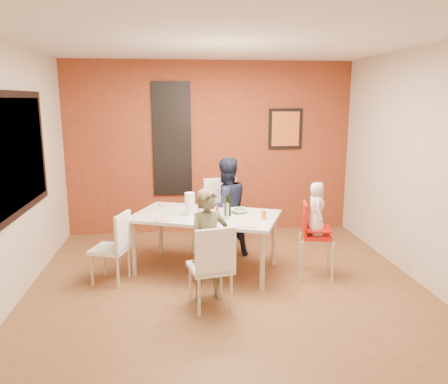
{
  "coord_description": "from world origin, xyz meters",
  "views": [
    {
      "loc": [
        -0.56,
        -4.64,
        2.11
      ],
      "look_at": [
        0.0,
        0.3,
        1.05
      ],
      "focal_mm": 35.0,
      "sensor_mm": 36.0,
      "label": 1
    }
  ],
  "objects": [
    {
      "name": "ground",
      "position": [
        0.0,
        0.0,
        0.0
      ],
      "size": [
        4.5,
        4.5,
        0.0
      ],
      "primitive_type": "plane",
      "color": "brown",
      "rests_on": "ground"
    },
    {
      "name": "ceiling",
      "position": [
        0.0,
        0.0,
        2.7
      ],
      "size": [
        4.5,
        4.5,
        0.02
      ],
      "primitive_type": "cube",
      "color": "silver",
      "rests_on": "wall_back"
    },
    {
      "name": "wall_back",
      "position": [
        0.0,
        2.25,
        1.35
      ],
      "size": [
        4.5,
        0.02,
        2.7
      ],
      "primitive_type": "cube",
      "color": "beige",
      "rests_on": "ground"
    },
    {
      "name": "wall_front",
      "position": [
        0.0,
        -2.25,
        1.35
      ],
      "size": [
        4.5,
        0.02,
        2.7
      ],
      "primitive_type": "cube",
      "color": "beige",
      "rests_on": "ground"
    },
    {
      "name": "wall_left",
      "position": [
        -2.25,
        0.0,
        1.35
      ],
      "size": [
        0.02,
        4.5,
        2.7
      ],
      "primitive_type": "cube",
      "color": "beige",
      "rests_on": "ground"
    },
    {
      "name": "wall_right",
      "position": [
        2.25,
        0.0,
        1.35
      ],
      "size": [
        0.02,
        4.5,
        2.7
      ],
      "primitive_type": "cube",
      "color": "beige",
      "rests_on": "ground"
    },
    {
      "name": "brick_accent_wall",
      "position": [
        0.0,
        2.23,
        1.35
      ],
      "size": [
        4.5,
        0.02,
        2.7
      ],
      "primitive_type": "cube",
      "color": "maroon",
      "rests_on": "ground"
    },
    {
      "name": "picture_window_frame",
      "position": [
        -2.22,
        0.2,
        1.55
      ],
      "size": [
        0.05,
        1.7,
        1.3
      ],
      "primitive_type": "cube",
      "color": "black",
      "rests_on": "wall_left"
    },
    {
      "name": "picture_window_pane",
      "position": [
        -2.21,
        0.2,
        1.55
      ],
      "size": [
        0.02,
        1.55,
        1.15
      ],
      "primitive_type": "cube",
      "color": "black",
      "rests_on": "wall_left"
    },
    {
      "name": "glassblock_strip",
      "position": [
        -0.6,
        2.21,
        1.5
      ],
      "size": [
        0.55,
        0.03,
        1.7
      ],
      "primitive_type": "cube",
      "color": "silver",
      "rests_on": "wall_back"
    },
    {
      "name": "glassblock_surround",
      "position": [
        -0.6,
        2.21,
        1.5
      ],
      "size": [
        0.6,
        0.03,
        1.76
      ],
      "primitive_type": "cube",
      "color": "black",
      "rests_on": "wall_back"
    },
    {
      "name": "art_print_frame",
      "position": [
        1.2,
        2.21,
        1.65
      ],
      "size": [
        0.54,
        0.03,
        0.64
      ],
      "primitive_type": "cube",
      "color": "black",
      "rests_on": "wall_back"
    },
    {
      "name": "art_print_canvas",
      "position": [
        1.2,
        2.19,
        1.65
      ],
      "size": [
        0.44,
        0.01,
        0.54
      ],
      "primitive_type": "cube",
      "color": "orange",
      "rests_on": "wall_back"
    },
    {
      "name": "dining_table",
      "position": [
        -0.2,
        0.54,
        0.66
      ],
      "size": [
        1.97,
        1.54,
        0.72
      ],
      "rotation": [
        0.0,
        0.0,
        -0.38
      ],
      "color": "silver",
      "rests_on": "ground"
    },
    {
      "name": "chair_near",
      "position": [
        -0.21,
        -0.53,
        0.5
      ],
      "size": [
        0.49,
        0.49,
        0.89
      ],
      "rotation": [
        0.0,
        0.0,
        3.36
      ],
      "color": "white",
      "rests_on": "ground"
    },
    {
      "name": "chair_far",
      "position": [
        0.09,
        1.28,
        0.57
      ],
      "size": [
        0.55,
        0.55,
        1.02
      ],
      "rotation": [
        0.0,
        0.0,
        0.19
      ],
      "color": "white",
      "rests_on": "ground"
    },
    {
      "name": "chair_left",
      "position": [
        -1.27,
        0.29,
        0.47
      ],
      "size": [
        0.49,
        0.49,
        0.84
      ],
      "rotation": [
        0.0,
        0.0,
        4.4
      ],
      "color": "white",
      "rests_on": "ground"
    },
    {
      "name": "high_chair",
      "position": [
        1.06,
        0.2,
        0.55
      ],
      "size": [
        0.45,
        0.45,
        0.91
      ],
      "rotation": [
        0.0,
        0.0,
        1.36
      ],
      "color": "red",
      "rests_on": "ground"
    },
    {
      "name": "child_near",
      "position": [
        -0.23,
        -0.29,
        0.6
      ],
      "size": [
        0.51,
        0.43,
        1.21
      ],
      "primitive_type": "imported",
      "rotation": [
        0.0,
        0.0,
        0.36
      ],
      "color": "#5F5F44",
      "rests_on": "ground"
    },
    {
      "name": "child_far",
      "position": [
        0.1,
        1.03,
        0.68
      ],
      "size": [
        0.8,
        0.71,
        1.36
      ],
      "primitive_type": "imported",
      "rotation": [
        0.0,
        0.0,
        3.5
      ],
      "color": "black",
      "rests_on": "ground"
    },
    {
      "name": "toddler",
      "position": [
        1.08,
        0.19,
        0.85
      ],
      "size": [
        0.24,
        0.33,
        0.63
      ],
      "primitive_type": "imported",
      "rotation": [
        0.0,
        0.0,
        1.42
      ],
      "color": "silver",
      "rests_on": "high_chair"
    },
    {
      "name": "plate_near_left",
      "position": [
        -0.72,
        0.36,
        0.73
      ],
      "size": [
        0.21,
        0.21,
        0.01
      ],
      "primitive_type": "cube",
      "rotation": [
        0.0,
        0.0,
        0.09
      ],
      "color": "white",
      "rests_on": "dining_table"
    },
    {
      "name": "plate_far_mid",
      "position": [
        -0.01,
        0.87,
        0.73
      ],
      "size": [
        0.28,
        0.28,
        0.01
      ],
      "primitive_type": "cube",
      "rotation": [
        0.0,
        0.0,
        -0.21
      ],
      "color": "white",
      "rests_on": "dining_table"
    },
    {
      "name": "plate_near_right",
      "position": [
        0.23,
        0.01,
        0.73
      ],
      "size": [
        0.25,
        0.25,
        0.01
      ],
      "primitive_type": "cube",
      "rotation": [
        0.0,
        0.0,
        -0.23
      ],
      "color": "white",
      "rests_on": "dining_table"
    },
    {
      "name": "plate_far_left",
      "position": [
        -0.67,
        1.06,
        0.73
      ],
      "size": [
        0.27,
        0.27,
        0.01
      ],
      "primitive_type": "cube",
      "rotation": [
        0.0,
        0.0,
        0.25
      ],
      "color": "white",
      "rests_on": "dining_table"
    },
    {
      "name": "salad_bowl_a",
      "position": [
        -0.17,
        0.41,
        0.75
      ],
      "size": [
        0.24,
        0.24,
        0.05
      ],
      "primitive_type": "imported",
      "rotation": [
        0.0,
        0.0,
        0.28
      ],
      "color": "silver",
      "rests_on": "dining_table"
    },
    {
      "name": "salad_bowl_b",
      "position": [
        0.22,
        0.57,
        0.75
      ],
      "size": [
        0.28,
        0.28,
        0.05
      ],
      "primitive_type": "imported",
      "rotation": [
        0.0,
        0.0,
        0.39
      ],
      "color": "white",
      "rests_on": "dining_table"
    },
    {
      "name": "wine_bottle",
      "position": [
        0.07,
        0.45,
        0.85
      ],
      "size": [
        0.07,
        0.07,
        0.25
      ],
      "primitive_type": "cylinder",
      "color": "black",
      "rests_on": "dining_table"
    },
    {
      "name": "wine_glass_a",
      "position": [
        -0.28,
        0.32,
        0.83
      ],
      "size": [
        0.07,
        0.07,
        0.21
      ],
      "primitive_type": "cylinder",
      "color": "white",
      "rests_on": "dining_table"
    },
    {
      "name": "wine_glass_b",
      "position": [
        0.03,
        0.34,
        0.82
      ],
      "size": [
        0.07,
        0.07,
        0.19
      ],
      "primitive_type": "cylinder",
      "color": "white",
      "rests_on": "dining_table"
    },
    {
      "name": "paper_towel_roll",
      "position": [
        -0.39,
        0.54,
        0.86
      ],
      "size": [
        0.12,
        0.12,
        0.27
      ],
      "primitive_type": "cylinder",
      "color": "white",
      "rests_on": "dining_table"
    },
    {
      "name": "condiment_red",
      "position": [
        -0.07,
        0.42,
        0.79
      ],
      "size": [
        0.03,
        0.03,
        0.13
      ],
      "primitive_type": "cylinder",
      "color": "red",
      "rests_on": "dining_table"
    },
    {
      "name": "condiment_green",
      "position": [
        0.03,
        0.47,
        0.8
      ],
      "size": [
        0.04,
        0.04,
        0.15
      ],
      "primitive_type": "cylinder",
      "color": "#336C24",
      "rests_on": "dining_table"
    },
    {
      "name": "condiment_brown",
      "position": [
        -0.16,
        0.56,
        0.79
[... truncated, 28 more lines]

